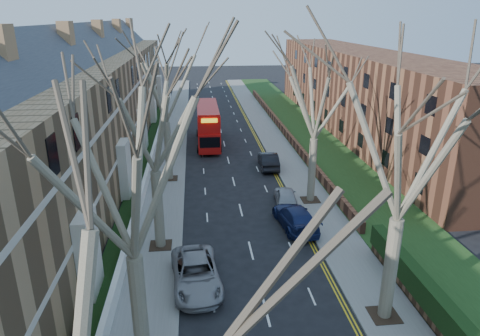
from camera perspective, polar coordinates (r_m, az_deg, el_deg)
name	(u,v)px	position (r m, az deg, el deg)	size (l,w,h in m)	color
pavement_left	(172,145)	(49.61, -9.07, 3.08)	(3.00, 102.00, 0.12)	slate
pavement_right	(275,142)	(50.37, 4.71, 3.51)	(3.00, 102.00, 0.12)	slate
terrace_left	(80,115)	(41.75, -20.57, 6.68)	(9.70, 78.00, 13.60)	#96724C
flats_right	(361,92)	(56.23, 15.81, 9.70)	(13.97, 54.00, 10.00)	brown
front_wall_left	(151,163)	(41.97, -11.83, 0.61)	(0.30, 78.00, 1.00)	white
grass_verge_right	(313,140)	(51.36, 9.66, 3.72)	(6.00, 102.00, 0.06)	#1C3C15
tree_left_mid	(124,152)	(15.39, -15.19, 2.06)	(10.50, 10.50, 14.71)	#6C634D
tree_left_far	(151,105)	(25.10, -11.81, 8.26)	(10.15, 10.15, 14.22)	#6C634D
tree_left_dist	(164,73)	(36.87, -10.16, 12.42)	(10.50, 10.50, 14.71)	#6C634D
tree_right_mid	(410,129)	(19.28, 21.68, 4.85)	(10.50, 10.50, 14.71)	#6C634D
tree_right_far	(317,85)	(32.14, 10.25, 10.81)	(10.15, 10.15, 14.22)	#6C634D
double_decker_bus	(208,126)	(49.11, -4.29, 5.61)	(2.68, 10.37, 4.35)	red
car_left_far	(196,274)	(24.12, -5.88, -13.82)	(2.53, 5.48, 1.52)	gray
car_right_near	(295,217)	(30.22, 7.40, -6.52)	(2.16, 5.30, 1.54)	#162150
car_right_mid	(286,197)	(33.64, 6.11, -3.81)	(1.63, 4.06, 1.38)	#9B9DA4
car_right_far	(268,160)	(41.56, 3.81, 1.05)	(1.65, 4.73, 1.56)	black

